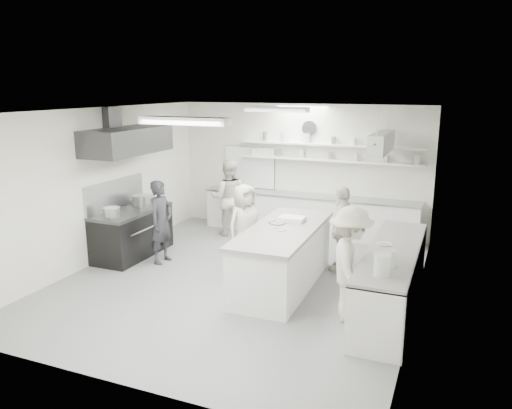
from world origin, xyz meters
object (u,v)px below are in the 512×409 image
at_px(cook_back, 229,198).
at_px(stove, 132,234).
at_px(cook_stove, 161,222).
at_px(right_counter, 392,280).
at_px(prep_island, 283,258).
at_px(back_counter, 308,215).

bearing_deg(cook_back, stove, 40.21).
bearing_deg(cook_stove, cook_back, -6.24).
xyz_separation_m(right_counter, prep_island, (-1.87, 0.24, 0.03)).
height_order(back_counter, cook_back, cook_back).
height_order(back_counter, prep_island, prep_island).
xyz_separation_m(back_counter, cook_back, (-1.71, -0.71, 0.42)).
bearing_deg(prep_island, stove, 172.79).
bearing_deg(prep_island, right_counter, -8.29).
relative_size(prep_island, cook_back, 1.53).
bearing_deg(back_counter, cook_back, -157.34).
relative_size(back_counter, cook_stove, 3.06).
distance_m(stove, right_counter, 5.28).
relative_size(stove, cook_stove, 1.10).
height_order(right_counter, cook_stove, cook_stove).
relative_size(cook_stove, cook_back, 0.93).
height_order(stove, right_counter, right_counter).
distance_m(right_counter, cook_back, 4.89).
xyz_separation_m(right_counter, cook_stove, (-4.46, 0.47, 0.35)).
xyz_separation_m(stove, right_counter, (5.25, -0.60, 0.02)).
height_order(cook_stove, cook_back, cook_back).
distance_m(back_counter, cook_back, 1.90).
distance_m(back_counter, right_counter, 4.13).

